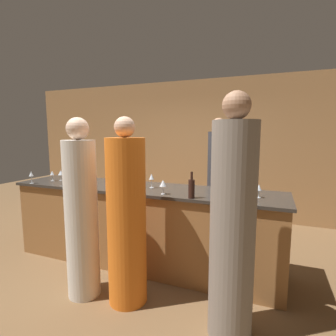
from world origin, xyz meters
TOP-DOWN VIEW (x-y plane):
  - ground_plane at (0.00, 0.00)m, footprint 14.00×14.00m
  - back_wall at (0.00, 2.40)m, footprint 8.00×0.06m
  - bar_counter at (0.00, 0.00)m, footprint 3.55×0.77m
  - bartender at (0.82, 0.80)m, footprint 0.29×0.29m
  - guest_0 at (0.22, -0.76)m, footprint 0.39×0.39m
  - guest_1 at (1.27, -0.83)m, footprint 0.37×0.37m
  - guest_2 at (-0.27, -0.84)m, footprint 0.33×0.33m
  - wine_bottle_0 at (0.77, -0.33)m, footprint 0.07×0.07m
  - wine_bottle_1 at (-0.93, -0.07)m, footprint 0.07×0.07m
  - wine_glass_0 at (-1.40, -0.09)m, footprint 0.06×0.06m
  - wine_glass_1 at (0.42, -0.27)m, footprint 0.08×0.08m
  - wine_glass_2 at (1.09, -0.12)m, footprint 0.07×0.07m
  - wine_glass_3 at (1.43, -0.04)m, footprint 0.06×0.06m
  - wine_glass_4 at (-1.31, -0.02)m, footprint 0.08×0.08m
  - wine_glass_5 at (0.14, -0.00)m, footprint 0.06×0.06m
  - wine_glass_6 at (-1.07, -0.17)m, footprint 0.08×0.08m
  - wine_glass_7 at (-1.52, -0.34)m, footprint 0.06×0.06m

SIDE VIEW (x-z plane):
  - ground_plane at x=0.00m, z-range 0.00..0.00m
  - bar_counter at x=0.00m, z-range 0.00..1.03m
  - guest_0 at x=0.22m, z-range -0.07..1.80m
  - guest_2 at x=-0.27m, z-range -0.06..1.82m
  - bartender at x=0.82m, z-range -0.05..1.88m
  - guest_1 at x=1.27m, z-range -0.07..1.97m
  - wine_glass_3 at x=1.43m, z-range 1.06..1.21m
  - wine_bottle_0 at x=0.77m, z-range 1.00..1.28m
  - wine_glass_0 at x=-1.40m, z-range 1.07..1.21m
  - wine_glass_4 at x=-1.31m, z-range 1.07..1.22m
  - wine_glass_1 at x=0.42m, z-range 1.07..1.24m
  - wine_bottle_1 at x=-0.93m, z-range 1.00..1.31m
  - wine_glass_7 at x=-1.52m, z-range 1.07..1.24m
  - wine_glass_2 at x=1.09m, z-range 1.08..1.25m
  - wine_glass_5 at x=0.14m, z-range 1.08..1.26m
  - wine_glass_6 at x=-1.07m, z-range 1.08..1.26m
  - back_wall at x=0.00m, z-range 0.00..2.80m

